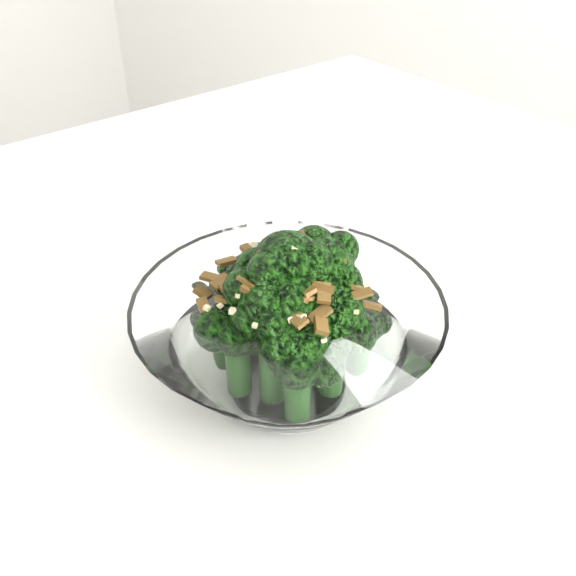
% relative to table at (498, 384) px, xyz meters
% --- Properties ---
extents(table, '(1.42, 1.22, 0.75)m').
position_rel_table_xyz_m(table, '(0.00, 0.00, 0.00)').
color(table, white).
rests_on(table, ground).
extents(broccoli_dish, '(0.20, 0.20, 0.12)m').
position_rel_table_xyz_m(broccoli_dish, '(-0.13, -0.14, 0.11)').
color(broccoli_dish, white).
rests_on(broccoli_dish, table).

